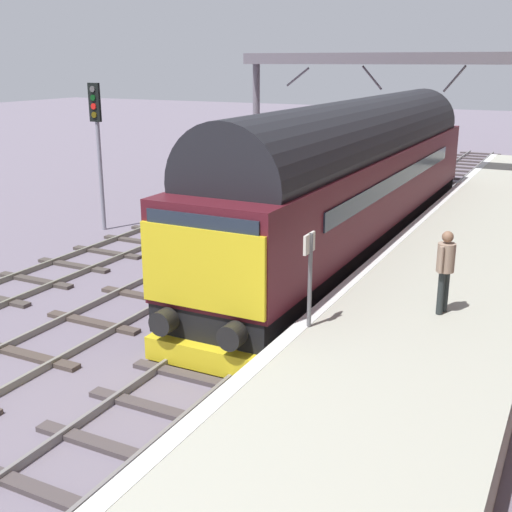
# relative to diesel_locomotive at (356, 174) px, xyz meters

# --- Properties ---
(ground_plane) EXTENTS (140.00, 140.00, 0.00)m
(ground_plane) POSITION_rel_diesel_locomotive_xyz_m (-0.00, -4.23, -2.48)
(ground_plane) COLOR slate
(ground_plane) RESTS_ON ground
(track_main) EXTENTS (2.50, 60.00, 0.15)m
(track_main) POSITION_rel_diesel_locomotive_xyz_m (-0.00, -4.23, -2.43)
(track_main) COLOR slate
(track_main) RESTS_ON ground
(track_adjacent_west) EXTENTS (2.50, 60.00, 0.15)m
(track_adjacent_west) POSITION_rel_diesel_locomotive_xyz_m (-3.41, -4.23, -2.42)
(track_adjacent_west) COLOR gray
(track_adjacent_west) RESTS_ON ground
(track_adjacent_far_west) EXTENTS (2.50, 60.00, 0.15)m
(track_adjacent_far_west) POSITION_rel_diesel_locomotive_xyz_m (-6.78, -4.23, -2.43)
(track_adjacent_far_west) COLOR gray
(track_adjacent_far_west) RESTS_ON ground
(station_platform) EXTENTS (4.00, 44.00, 1.01)m
(station_platform) POSITION_rel_diesel_locomotive_xyz_m (3.60, -4.23, -1.98)
(station_platform) COLOR #B4B6A5
(station_platform) RESTS_ON ground
(diesel_locomotive) EXTENTS (2.74, 18.13, 4.68)m
(diesel_locomotive) POSITION_rel_diesel_locomotive_xyz_m (0.00, 0.00, 0.00)
(diesel_locomotive) COLOR black
(diesel_locomotive) RESTS_ON ground
(signal_post_near) EXTENTS (0.44, 0.22, 5.04)m
(signal_post_near) POSITION_rel_diesel_locomotive_xyz_m (-8.83, -1.13, 0.79)
(signal_post_near) COLOR gray
(signal_post_near) RESTS_ON ground
(platform_number_sign) EXTENTS (0.10, 0.44, 1.77)m
(platform_number_sign) POSITION_rel_diesel_locomotive_xyz_m (1.88, -8.20, -0.28)
(platform_number_sign) COLOR slate
(platform_number_sign) RESTS_ON station_platform
(waiting_passenger) EXTENTS (0.41, 0.50, 1.64)m
(waiting_passenger) POSITION_rel_diesel_locomotive_xyz_m (3.95, -6.38, -0.49)
(waiting_passenger) COLOR #2A3131
(waiting_passenger) RESTS_ON station_platform
(overhead_footbridge) EXTENTS (16.08, 2.00, 6.09)m
(overhead_footbridge) POSITION_rel_diesel_locomotive_xyz_m (-1.34, 11.52, 3.10)
(overhead_footbridge) COLOR slate
(overhead_footbridge) RESTS_ON ground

